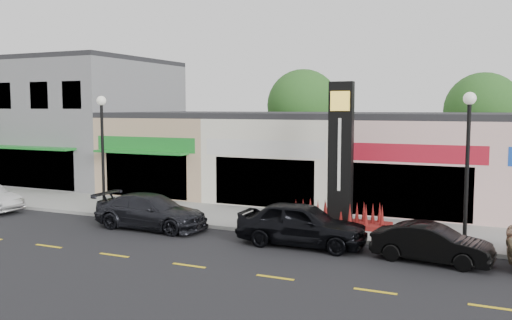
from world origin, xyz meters
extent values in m
plane|color=black|center=(0.00, 0.00, 0.00)|extent=(120.00, 120.00, 0.00)
cube|color=gray|center=(0.00, 4.35, 0.07)|extent=(52.00, 4.30, 0.15)
cube|color=gray|center=(0.00, 2.10, 0.07)|extent=(52.00, 0.20, 0.15)
cube|color=slate|center=(-18.00, 11.50, 4.00)|extent=(12.00, 10.00, 8.00)
cube|color=#262628|center=(-18.00, 11.50, 8.15)|extent=(12.00, 10.00, 0.30)
cube|color=black|center=(-18.00, 6.55, 1.40)|extent=(9.00, 0.10, 2.40)
cube|color=#1C8029|center=(-18.00, 6.05, 2.70)|extent=(9.50, 1.00, 0.14)
cube|color=black|center=(-19.00, 6.55, 5.80)|extent=(1.40, 0.10, 1.60)
cube|color=black|center=(-16.00, 6.55, 5.80)|extent=(1.40, 0.10, 1.60)
cube|color=black|center=(-13.50, 6.55, 5.80)|extent=(1.40, 0.10, 1.60)
cube|color=tan|center=(-8.50, 11.50, 2.25)|extent=(7.00, 10.00, 4.50)
cube|color=#262628|center=(-8.50, 11.50, 4.65)|extent=(7.00, 10.00, 0.30)
cube|color=black|center=(-8.50, 6.55, 1.40)|extent=(5.25, 0.10, 2.40)
cube|color=#1C8029|center=(-8.50, 6.55, 3.10)|extent=(6.30, 0.12, 0.80)
cube|color=#1C8029|center=(-8.50, 6.10, 2.70)|extent=(5.60, 0.90, 0.12)
cube|color=white|center=(-1.50, 11.50, 2.25)|extent=(7.00, 10.00, 4.50)
cube|color=#262628|center=(-1.50, 11.50, 4.65)|extent=(7.00, 10.00, 0.30)
cube|color=black|center=(-1.50, 6.55, 1.40)|extent=(5.25, 0.10, 2.40)
cube|color=silver|center=(-1.50, 6.55, 3.10)|extent=(6.30, 0.12, 0.80)
cube|color=beige|center=(5.50, 11.50, 2.25)|extent=(7.00, 10.00, 4.50)
cube|color=#262628|center=(5.50, 11.50, 4.65)|extent=(7.00, 10.00, 0.30)
cube|color=black|center=(5.50, 6.55, 1.40)|extent=(5.25, 0.10, 2.40)
cube|color=red|center=(5.50, 6.55, 3.10)|extent=(6.30, 0.12, 0.80)
cylinder|color=#382619|center=(-4.00, 19.50, 1.57)|extent=(0.36, 0.36, 3.15)
sphere|color=#1D5119|center=(-4.00, 19.50, 5.23)|extent=(5.20, 5.20, 5.20)
cylinder|color=#382619|center=(8.00, 19.50, 1.49)|extent=(0.36, 0.36, 2.97)
sphere|color=#1D5119|center=(8.00, 19.50, 4.89)|extent=(4.80, 4.80, 4.80)
cylinder|color=black|center=(-8.00, 2.50, 0.30)|extent=(0.32, 0.32, 0.30)
cylinder|color=black|center=(-8.00, 2.50, 2.80)|extent=(0.14, 0.14, 5.00)
sphere|color=silver|center=(-8.00, 2.50, 5.40)|extent=(0.44, 0.44, 0.44)
cylinder|color=black|center=(8.00, 2.50, 0.30)|extent=(0.32, 0.32, 0.30)
cylinder|color=black|center=(8.00, 2.50, 2.80)|extent=(0.14, 0.14, 5.00)
sphere|color=silver|center=(8.00, 2.50, 5.40)|extent=(0.44, 0.44, 0.44)
cube|color=#5F1210|center=(3.00, 4.20, 0.25)|extent=(4.20, 1.30, 0.20)
cube|color=black|center=(3.00, 4.20, 3.15)|extent=(1.00, 0.40, 6.00)
cube|color=yellow|center=(3.00, 3.98, 5.35)|extent=(0.80, 0.05, 0.80)
cube|color=silver|center=(3.00, 3.98, 3.15)|extent=(0.12, 0.04, 3.00)
imported|color=black|center=(-4.26, 1.01, 0.73)|extent=(2.04, 5.01, 1.45)
imported|color=black|center=(2.47, 0.89, 0.82)|extent=(1.96, 4.82, 1.64)
imported|color=black|center=(7.09, 0.62, 0.63)|extent=(1.76, 3.96, 1.26)
camera|label=1|loc=(8.95, -17.67, 5.09)|focal=38.00mm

